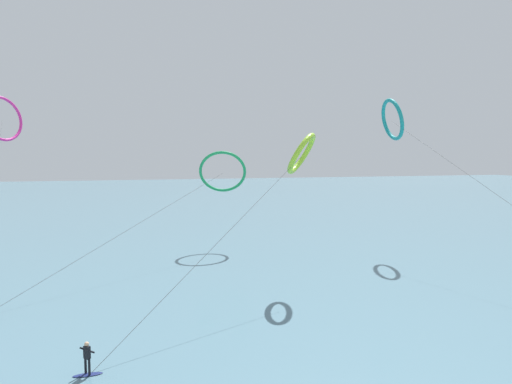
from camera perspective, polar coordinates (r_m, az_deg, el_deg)
The scene contains 6 objects.
sea_water at distance 107.04m, azimuth -12.45°, elevation -1.16°, with size 400.00×200.00×0.08m, color slate.
surfer_navy at distance 24.03m, azimuth -21.52°, elevation -20.13°, with size 1.40×0.73×1.70m.
kite_magenta at distance 58.56m, azimuth -30.67°, elevation 8.38°, with size 6.50×27.44×17.89m.
kite_teal at distance 50.39m, azimuth 17.69°, elevation 9.14°, with size 2.25×32.58×17.23m.
kite_emerald at distance 49.43m, azimuth -4.47°, elevation 2.67°, with size 22.97×18.99×11.50m.
kite_lime at distance 35.34m, azimuth 6.05°, elevation 5.07°, with size 17.65×13.37×12.80m.
Camera 1 is at (-6.01, 1.28, 10.79)m, focal length 30.10 mm.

